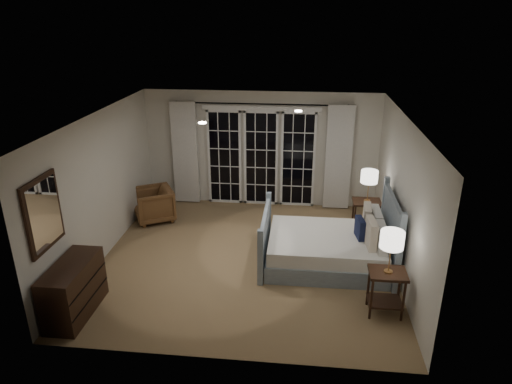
# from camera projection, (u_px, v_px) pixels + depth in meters

# --- Properties ---
(floor) EXTENTS (5.00, 5.00, 0.00)m
(floor) POSITION_uv_depth(u_px,v_px,m) (247.00, 258.00, 7.99)
(floor) COLOR olive
(floor) RESTS_ON ground
(ceiling) EXTENTS (5.00, 5.00, 0.00)m
(ceiling) POSITION_uv_depth(u_px,v_px,m) (246.00, 117.00, 7.07)
(ceiling) COLOR silver
(ceiling) RESTS_ON wall_back
(wall_left) EXTENTS (0.02, 5.00, 2.50)m
(wall_left) POSITION_uv_depth(u_px,v_px,m) (101.00, 186.00, 7.78)
(wall_left) COLOR beige
(wall_left) RESTS_ON floor
(wall_right) EXTENTS (0.02, 5.00, 2.50)m
(wall_right) POSITION_uv_depth(u_px,v_px,m) (402.00, 198.00, 7.28)
(wall_right) COLOR beige
(wall_right) RESTS_ON floor
(wall_back) EXTENTS (5.00, 0.02, 2.50)m
(wall_back) POSITION_uv_depth(u_px,v_px,m) (261.00, 149.00, 9.84)
(wall_back) COLOR beige
(wall_back) RESTS_ON floor
(wall_front) EXTENTS (5.00, 0.02, 2.50)m
(wall_front) POSITION_uv_depth(u_px,v_px,m) (219.00, 272.00, 5.22)
(wall_front) COLOR beige
(wall_front) RESTS_ON floor
(french_doors) EXTENTS (2.50, 0.04, 2.20)m
(french_doors) POSITION_uv_depth(u_px,v_px,m) (261.00, 157.00, 9.86)
(french_doors) COLOR black
(french_doors) RESTS_ON wall_back
(curtain_rod) EXTENTS (3.50, 0.03, 0.03)m
(curtain_rod) POSITION_uv_depth(u_px,v_px,m) (261.00, 104.00, 9.38)
(curtain_rod) COLOR black
(curtain_rod) RESTS_ON wall_back
(curtain_left) EXTENTS (0.55, 0.10, 2.25)m
(curtain_left) POSITION_uv_depth(u_px,v_px,m) (185.00, 153.00, 9.93)
(curtain_left) COLOR silver
(curtain_left) RESTS_ON curtain_rod
(curtain_right) EXTENTS (0.55, 0.10, 2.25)m
(curtain_right) POSITION_uv_depth(u_px,v_px,m) (338.00, 158.00, 9.60)
(curtain_right) COLOR silver
(curtain_right) RESTS_ON curtain_rod
(downlight_a) EXTENTS (0.12, 0.12, 0.01)m
(downlight_a) POSITION_uv_depth(u_px,v_px,m) (298.00, 111.00, 7.54)
(downlight_a) COLOR white
(downlight_a) RESTS_ON ceiling
(downlight_b) EXTENTS (0.12, 0.12, 0.01)m
(downlight_b) POSITION_uv_depth(u_px,v_px,m) (202.00, 123.00, 6.76)
(downlight_b) COLOR white
(downlight_b) RESTS_ON ceiling
(bed) EXTENTS (2.14, 1.53, 1.24)m
(bed) POSITION_uv_depth(u_px,v_px,m) (330.00, 247.00, 7.71)
(bed) COLOR #8799A3
(bed) RESTS_ON floor
(nightstand_left) EXTENTS (0.52, 0.41, 0.67)m
(nightstand_left) POSITION_uv_depth(u_px,v_px,m) (386.00, 286.00, 6.40)
(nightstand_left) COLOR #321A10
(nightstand_left) RESTS_ON floor
(nightstand_right) EXTENTS (0.53, 0.42, 0.68)m
(nightstand_right) POSITION_uv_depth(u_px,v_px,m) (366.00, 212.00, 8.71)
(nightstand_right) COLOR #321A10
(nightstand_right) RESTS_ON floor
(lamp_left) EXTENTS (0.32, 0.32, 0.62)m
(lamp_left) POSITION_uv_depth(u_px,v_px,m) (392.00, 240.00, 6.13)
(lamp_left) COLOR tan
(lamp_left) RESTS_ON nightstand_left
(lamp_right) EXTENTS (0.32, 0.32, 0.61)m
(lamp_right) POSITION_uv_depth(u_px,v_px,m) (369.00, 177.00, 8.45)
(lamp_right) COLOR tan
(lamp_right) RESTS_ON nightstand_right
(armchair) EXTENTS (1.02, 1.01, 0.69)m
(armchair) POSITION_uv_depth(u_px,v_px,m) (154.00, 205.00, 9.33)
(armchair) COLOR brown
(armchair) RESTS_ON floor
(dresser) EXTENTS (0.47, 1.12, 0.79)m
(dresser) POSITION_uv_depth(u_px,v_px,m) (74.00, 289.00, 6.41)
(dresser) COLOR #321A10
(dresser) RESTS_ON floor
(mirror) EXTENTS (0.05, 0.85, 1.00)m
(mirror) POSITION_uv_depth(u_px,v_px,m) (44.00, 214.00, 6.00)
(mirror) COLOR #321A10
(mirror) RESTS_ON wall_left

